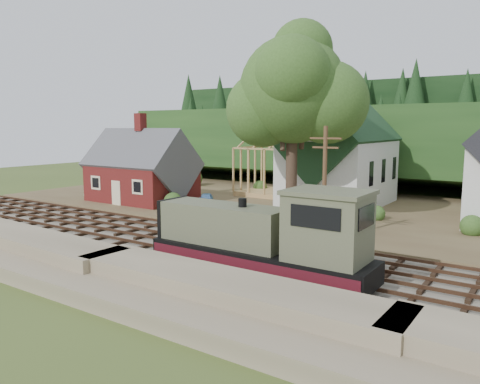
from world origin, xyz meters
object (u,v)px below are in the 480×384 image
Objects in this scene: car_blue at (206,199)px; patio_set at (104,180)px; car_green at (99,194)px; locomotive at (266,240)px.

patio_set is at bearing 165.86° from car_blue.
car_green is 1.47× the size of patio_set.
locomotive is at bearing -23.93° from patio_set.
patio_set is (-10.49, -3.79, 1.61)m from car_blue.
car_blue is 11.92m from car_green.
car_green is (-11.27, -3.91, 0.06)m from car_blue.
car_green is 1.73m from patio_set.
car_blue is 0.87× the size of car_green.
car_blue is at bearing 136.20° from locomotive.
locomotive is 22.73m from car_blue.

